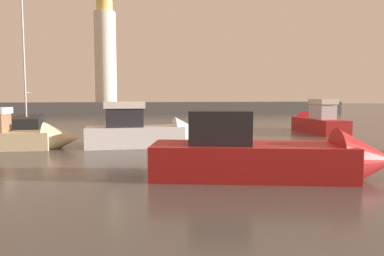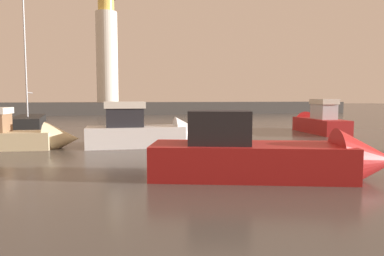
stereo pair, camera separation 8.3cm
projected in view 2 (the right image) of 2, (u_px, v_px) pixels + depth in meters
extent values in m
plane|color=#4C4742|center=(144.00, 130.00, 28.67)|extent=(220.00, 220.00, 0.00)
cube|color=#423F3D|center=(131.00, 108.00, 55.18)|extent=(71.19, 5.16, 1.85)
cylinder|color=silver|center=(107.00, 58.00, 53.81)|extent=(3.22, 3.22, 13.59)
cylinder|color=#F2CC59|center=(106.00, 5.00, 53.14)|extent=(2.41, 2.41, 1.90)
cube|color=#B21E1E|center=(249.00, 161.00, 11.46)|extent=(6.65, 3.76, 1.10)
cone|color=#B21E1E|center=(367.00, 160.00, 11.21)|extent=(2.39, 2.48, 2.03)
cube|color=#232328|center=(219.00, 127.00, 11.43)|extent=(2.29, 1.97, 1.07)
cube|color=beige|center=(3.00, 140.00, 17.79)|extent=(4.97, 2.17, 0.87)
cone|color=beige|center=(62.00, 139.00, 18.20)|extent=(1.78, 1.88, 1.77)
cube|color=#B21E1E|center=(320.00, 126.00, 26.03)|extent=(2.41, 5.87, 1.05)
cone|color=#B21E1E|center=(301.00, 122.00, 29.32)|extent=(1.94, 1.84, 1.79)
cube|color=silver|center=(324.00, 112.00, 25.44)|extent=(1.32, 2.06, 1.07)
cube|color=silver|center=(324.00, 102.00, 25.38)|extent=(1.45, 2.27, 0.37)
cube|color=white|center=(136.00, 136.00, 18.77)|extent=(5.07, 2.02, 1.07)
cone|color=white|center=(192.00, 134.00, 19.39)|extent=(1.82, 1.94, 1.93)
cube|color=#232328|center=(125.00, 117.00, 18.57)|extent=(1.89, 1.48, 0.97)
cube|color=silver|center=(125.00, 105.00, 18.51)|extent=(2.08, 1.63, 0.34)
cube|color=black|center=(29.00, 124.00, 27.15)|extent=(3.01, 8.07, 1.17)
cylinder|color=#B7B7BC|center=(25.00, 48.00, 25.93)|extent=(0.12, 0.12, 10.04)
cylinder|color=#B7B7BC|center=(30.00, 93.00, 28.24)|extent=(0.63, 4.31, 0.09)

